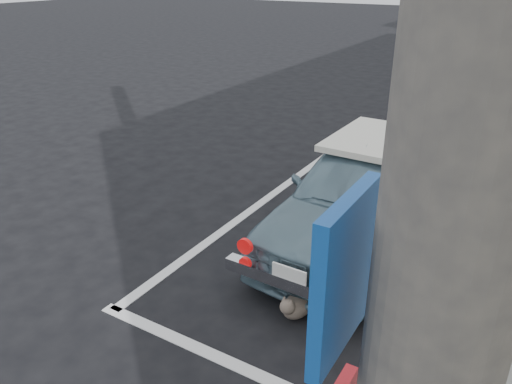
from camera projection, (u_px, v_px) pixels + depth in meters
ground at (224, 313)px, 4.60m from camera, size 80.00×80.00×0.00m
pline_rear at (241, 368)px, 3.97m from camera, size 3.00×0.12×0.01m
pline_front at (440, 135)px, 9.43m from camera, size 3.00×0.12×0.01m
pline_side at (289, 183)px, 7.36m from camera, size 0.12×7.00×0.01m
retro_coupe at (364, 192)px, 5.60m from camera, size 1.48×3.54×1.19m
cat at (297, 304)px, 4.51m from camera, size 0.29×0.52×0.28m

